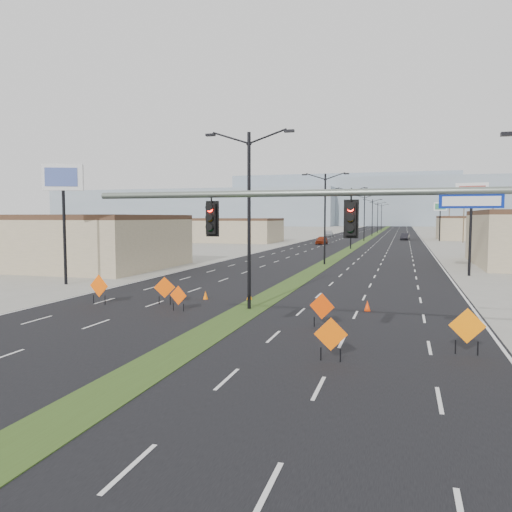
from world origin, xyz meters
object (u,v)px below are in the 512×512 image
(streetlight_3, at_px, (364,216))
(cone_0, at_px, (205,295))
(streetlight_6, at_px, (381,216))
(construction_sign_0, at_px, (99,287))
(streetlight_5, at_px, (378,216))
(construction_sign_1, at_px, (165,288))
(pole_sign_west, at_px, (63,186))
(pole_sign_east_far, at_px, (440,210))
(construction_sign_4, at_px, (331,336))
(car_mid, at_px, (405,237))
(streetlight_1, at_px, (325,216))
(pole_sign_east_near, at_px, (472,201))
(car_left, at_px, (322,240))
(cone_3, at_px, (179,294))
(streetlight_2, at_px, (351,216))
(signal_mast, at_px, (409,232))
(cone_1, at_px, (249,295))
(streetlight_0, at_px, (249,215))
(cone_2, at_px, (367,306))
(streetlight_4, at_px, (372,216))
(car_far, at_px, (329,234))
(construction_sign_3, at_px, (322,308))
(construction_sign_2, at_px, (178,296))
(construction_sign_5, at_px, (467,327))

(streetlight_3, height_order, cone_0, streetlight_3)
(streetlight_6, bearing_deg, construction_sign_0, -93.10)
(streetlight_5, xyz_separation_m, construction_sign_1, (-5.33, -140.02, -4.42))
(pole_sign_west, height_order, pole_sign_east_far, pole_sign_west)
(cone_0, bearing_deg, construction_sign_4, -49.98)
(streetlight_3, height_order, pole_sign_west, streetlight_3)
(streetlight_3, distance_m, car_mid, 12.38)
(construction_sign_1, bearing_deg, streetlight_1, 56.34)
(cone_0, distance_m, pole_sign_east_near, 26.69)
(car_left, xyz_separation_m, construction_sign_1, (1.48, -68.61, 0.20))
(cone_3, bearing_deg, streetlight_2, 84.28)
(signal_mast, distance_m, streetlight_2, 66.56)
(car_left, height_order, cone_1, car_left)
(car_mid, relative_size, pole_sign_east_near, 0.57)
(cone_0, distance_m, pole_sign_west, 15.63)
(streetlight_0, bearing_deg, construction_sign_4, -56.59)
(streetlight_5, height_order, cone_1, streetlight_5)
(streetlight_5, distance_m, pole_sign_west, 135.00)
(streetlight_6, height_order, cone_2, streetlight_6)
(streetlight_4, distance_m, car_far, 12.78)
(cone_2, bearing_deg, construction_sign_1, -173.37)
(streetlight_6, xyz_separation_m, car_far, (-11.16, -60.15, -4.63))
(car_left, relative_size, car_mid, 0.98)
(streetlight_6, bearing_deg, streetlight_2, -90.00)
(construction_sign_3, bearing_deg, construction_sign_2, 179.91)
(streetlight_2, relative_size, construction_sign_3, 6.03)
(cone_2, bearing_deg, streetlight_4, 93.38)
(construction_sign_3, height_order, cone_1, construction_sign_3)
(streetlight_0, bearing_deg, streetlight_3, 90.00)
(streetlight_4, bearing_deg, pole_sign_east_far, -56.37)
(construction_sign_4, xyz_separation_m, cone_1, (-6.87, 12.04, -0.65))
(streetlight_6, relative_size, construction_sign_5, 5.49)
(construction_sign_3, xyz_separation_m, pole_sign_west, (-21.76, 9.61, 6.66))
(signal_mast, xyz_separation_m, pole_sign_west, (-25.58, 16.10, 2.85))
(streetlight_2, xyz_separation_m, cone_3, (-5.40, -53.90, -5.09))
(cone_1, xyz_separation_m, pole_sign_west, (-16.09, 3.06, 7.32))
(streetlight_1, height_order, construction_sign_5, streetlight_1)
(construction_sign_3, bearing_deg, construction_sign_0, -177.50)
(streetlight_0, distance_m, car_left, 69.08)
(cone_1, height_order, cone_3, cone_3)
(cone_0, bearing_deg, construction_sign_3, -35.40)
(streetlight_0, relative_size, streetlight_3, 1.00)
(cone_1, bearing_deg, car_mid, 83.82)
(streetlight_3, bearing_deg, streetlight_2, -90.00)
(pole_sign_west, height_order, pole_sign_east_near, pole_sign_west)
(streetlight_0, distance_m, construction_sign_3, 7.38)
(construction_sign_1, height_order, cone_0, construction_sign_1)
(cone_3, bearing_deg, cone_2, -3.57)
(streetlight_2, bearing_deg, car_far, 102.15)
(construction_sign_0, relative_size, cone_0, 3.26)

